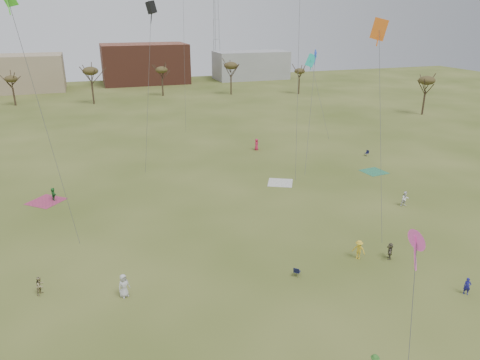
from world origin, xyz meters
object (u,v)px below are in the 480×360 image
object	(u,v)px
camp_chair_center	(297,273)
camp_chair_right	(367,154)
flyer_near_left	(124,286)
radio_tower	(216,19)
flyer_near_right	(467,286)

from	to	relation	value
camp_chair_center	camp_chair_right	size ratio (longest dim) A/B	1.00
flyer_near_left	camp_chair_center	distance (m)	14.19
camp_chair_right	radio_tower	world-z (taller)	radio_tower
flyer_near_right	camp_chair_right	size ratio (longest dim) A/B	1.66
flyer_near_right	camp_chair_right	xyz separation A→B (m)	(13.57, 34.06, -0.46)
radio_tower	flyer_near_left	bearing A→B (deg)	-109.27
camp_chair_right	camp_chair_center	bearing A→B (deg)	-58.84
camp_chair_center	camp_chair_right	distance (m)	37.16
camp_chair_right	radio_tower	bearing A→B (deg)	161.87
camp_chair_right	radio_tower	distance (m)	97.16
flyer_near_left	camp_chair_center	bearing A→B (deg)	-35.38
flyer_near_left	flyer_near_right	world-z (taller)	flyer_near_left
flyer_near_right	camp_chair_center	xyz separation A→B (m)	(-11.56, 6.68, -0.46)
camp_chair_center	camp_chair_right	xyz separation A→B (m)	(25.13, 27.37, 0.00)
camp_chair_center	radio_tower	xyz separation A→B (m)	(28.20, 122.62, 18.95)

